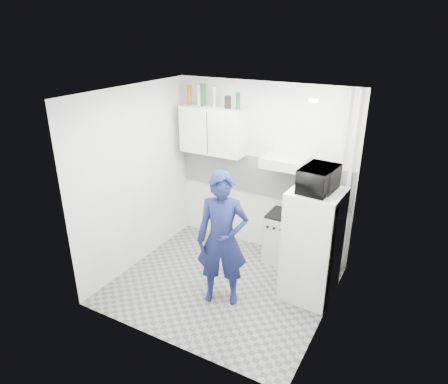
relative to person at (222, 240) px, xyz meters
The scene contains 23 objects.
floor 0.92m from the person, 119.84° to the left, with size 2.80×2.80×0.00m, color slate.
ceiling 1.75m from the person, 119.84° to the left, with size 2.80×2.80×0.00m, color white.
wall_back 1.57m from the person, 95.57° to the left, with size 2.80×2.80×0.00m, color beige.
wall_left 1.62m from the person, behind, with size 2.60×2.60×0.00m, color beige.
wall_right 1.35m from the person, 11.55° to the left, with size 2.60×2.60×0.00m, color beige.
person is the anchor object (origin of this frame).
stove 1.39m from the person, 75.24° to the left, with size 0.47×0.47×0.75m, color beige.
fridge 1.14m from the person, 32.97° to the left, with size 0.62×0.62×1.49m, color white.
stove_top 1.30m from the person, 75.24° to the left, with size 0.45×0.45×0.03m, color black.
saucepan 1.38m from the person, 72.44° to the left, with size 0.16×0.16×0.09m, color silver.
microwave 1.37m from the person, 32.97° to the left, with size 0.36×0.54×0.30m, color black.
bottle_a 2.37m from the person, 134.46° to the left, with size 0.07×0.07×0.29m, color brown.
bottle_b 2.29m from the person, 130.36° to the left, with size 0.08×0.08×0.31m, color #B2B7BC.
bottle_c 2.26m from the person, 128.67° to the left, with size 0.08×0.08×0.32m, color #144C1E.
bottle_d 2.17m from the person, 123.33° to the left, with size 0.07×0.07×0.29m, color silver.
canister_b 2.05m from the person, 116.05° to the left, with size 0.09×0.09×0.18m, color black.
bottle_e 2.02m from the person, 110.02° to the left, with size 0.06×0.06×0.24m, color #144C1E.
upper_cabinet 1.88m from the person, 123.97° to the left, with size 1.00×0.35×0.70m, color white.
range_hood 1.47m from the person, 76.43° to the left, with size 0.60×0.50×0.14m, color beige.
backsplash 1.53m from the person, 95.62° to the left, with size 2.74×0.03×0.60m, color white.
pipe_a 1.88m from the person, 51.04° to the left, with size 0.05×0.05×2.60m, color beige.
pipe_b 1.81m from the person, 54.08° to the left, with size 0.04×0.04×2.60m, color beige.
ceiling_spot_fixture 1.95m from the person, 28.12° to the left, with size 0.10×0.10×0.02m, color white.
Camera 1 is at (2.24, -4.01, 3.30)m, focal length 32.00 mm.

